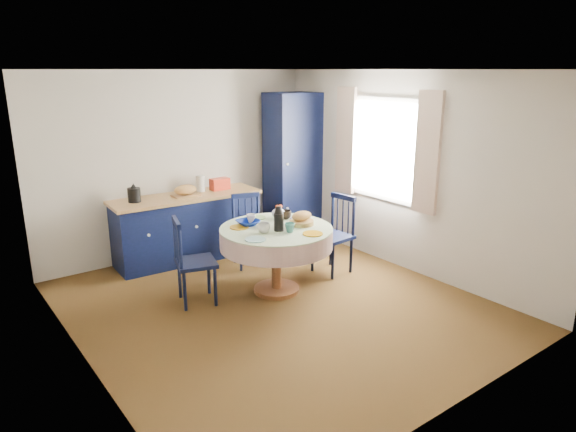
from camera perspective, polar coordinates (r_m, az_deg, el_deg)
name	(u,v)px	position (r m, az deg, el deg)	size (l,w,h in m)	color
floor	(276,305)	(5.73, -1.35, -9.87)	(4.50, 4.50, 0.00)	black
ceiling	(274,69)	(5.16, -1.54, 15.98)	(4.50, 4.50, 0.00)	white
wall_back	(180,164)	(7.22, -11.95, 5.67)	(4.00, 0.02, 2.50)	beige
wall_left	(74,230)	(4.49, -22.66, -1.44)	(0.02, 4.50, 2.50)	beige
wall_right	(404,172)	(6.65, 12.77, 4.75)	(0.02, 4.50, 2.50)	beige
window	(385,148)	(6.76, 10.72, 7.41)	(0.10, 1.74, 1.45)	white
kitchen_counter	(188,226)	(7.05, -11.09, -1.13)	(2.02, 0.73, 1.13)	black
pantry_cabinet	(293,167)	(7.76, 0.59, 5.52)	(0.78, 0.57, 2.18)	black
dining_table	(277,238)	(5.84, -1.26, -2.44)	(1.28, 1.28, 1.06)	#552C18
chair_left	(192,261)	(5.71, -10.61, -4.90)	(0.52, 0.54, 0.97)	black
chair_far	(249,230)	(6.74, -4.37, -1.53)	(0.52, 0.50, 0.94)	black
chair_right	(335,234)	(6.51, 5.19, -1.98)	(0.45, 0.47, 0.99)	black
mug_a	(264,228)	(5.61, -2.71, -1.33)	(0.14, 0.14, 0.11)	silver
mug_b	(290,228)	(5.62, 0.20, -1.31)	(0.11, 0.11, 0.10)	#2B695E
mug_c	(286,215)	(6.12, -0.24, 0.14)	(0.13, 0.13, 0.11)	black
mug_d	(251,219)	(5.99, -4.11, -0.29)	(0.11, 0.11, 0.10)	silver
cobalt_bowl	(248,223)	(5.89, -4.48, -0.75)	(0.26, 0.26, 0.06)	navy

